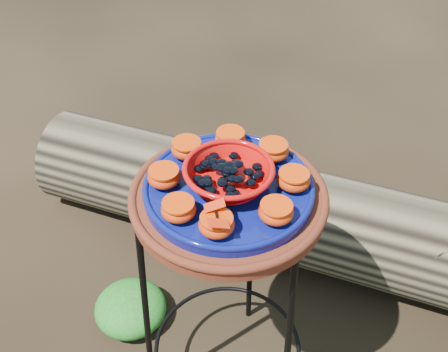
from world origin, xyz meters
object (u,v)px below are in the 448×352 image
(terracotta_saucer, at_px, (228,199))
(cobalt_plate, at_px, (229,189))
(red_bowl, at_px, (229,176))
(plant_stand, at_px, (228,303))
(driftwood_log, at_px, (283,212))

(terracotta_saucer, height_order, cobalt_plate, cobalt_plate)
(red_bowl, bearing_deg, terracotta_saucer, 0.00)
(cobalt_plate, distance_m, red_bowl, 0.04)
(plant_stand, distance_m, driftwood_log, 0.58)
(driftwood_log, bearing_deg, cobalt_plate, -92.38)
(plant_stand, distance_m, terracotta_saucer, 0.37)
(cobalt_plate, bearing_deg, terracotta_saucer, 0.00)
(plant_stand, height_order, driftwood_log, plant_stand)
(cobalt_plate, bearing_deg, driftwood_log, 87.62)
(terracotta_saucer, bearing_deg, plant_stand, 0.00)
(cobalt_plate, bearing_deg, red_bowl, 0.00)
(cobalt_plate, height_order, red_bowl, red_bowl)
(terracotta_saucer, distance_m, driftwood_log, 0.78)
(red_bowl, bearing_deg, driftwood_log, 87.62)
(red_bowl, height_order, driftwood_log, red_bowl)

